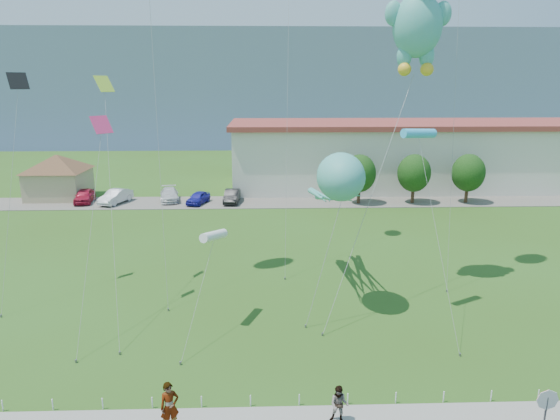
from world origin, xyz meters
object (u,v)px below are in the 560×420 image
Objects in this scene: pedestrian_right at (339,405)px; parked_car_white at (169,195)px; teddy_bear_kite at (418,17)px; pedestrian_left at (170,407)px; parked_car_red at (84,196)px; parked_car_silver at (116,196)px; parked_car_black at (232,196)px; warehouse at (469,154)px; pavilion at (58,172)px; octopus_kite at (336,187)px; stop_sign at (547,405)px; parked_car_blue at (198,198)px.

pedestrian_right is 40.78m from parked_car_white.
pedestrian_left is at bearing -131.37° from teddy_bear_kite.
parked_car_red is 40.68m from teddy_bear_kite.
parked_car_red is 0.22× the size of teddy_bear_kite.
parked_car_silver is 1.06× the size of parked_car_black.
warehouse reaches higher than parked_car_red.
teddy_bear_kite is (6.31, 14.27, 15.78)m from pedestrian_right.
teddy_bear_kite is (32.76, -26.27, 13.62)m from pavilion.
pavilion is at bearing 159.52° from parked_car_white.
parked_car_red is 0.96× the size of parked_car_silver.
warehouse is 6.20× the size of octopus_kite.
parked_car_silver reaches higher than parked_car_black.
pedestrian_left is 0.45× the size of parked_car_black.
parked_car_red is at bearing -169.46° from warehouse.
pavilion is at bearing 139.33° from pedestrian_right.
pavilion is 2.09× the size of parked_car_red.
octopus_kite is at bearing -122.49° from warehouse.
warehouse is at bearing 71.10° from stop_sign.
parked_car_black is (-13.46, 39.07, -1.10)m from stop_sign.
pedestrian_left reaches higher than pedestrian_right.
pedestrian_right is at bearing -96.77° from octopus_kite.
parked_car_silver is (-12.74, 37.64, -0.27)m from pedestrian_left.
parked_car_red is at bearing 140.85° from teddy_bear_kite.
pedestrian_right is at bearing -116.84° from warehouse.
pavilion is at bearing -173.16° from warehouse.
warehouse is 41.34m from octopus_kite.
parked_car_white is 1.25× the size of parked_car_blue.
parked_car_white is at bearing 174.67° from parked_car_black.
parked_car_red is 16.34m from parked_car_black.
pavilion is 16.92m from parked_car_blue.
warehouse is at bearing 20.25° from parked_car_black.
parked_car_red is at bearing 137.16° from pedestrian_right.
teddy_bear_kite is (25.49, -23.16, 15.83)m from parked_car_silver.
parked_car_blue is (-10.07, 36.96, -0.15)m from pedestrian_right.
parked_car_silver is 12.77m from parked_car_black.
pavilion reaches higher than stop_sign.
stop_sign is at bearing -30.18° from pedestrian_left.
pedestrian_right is at bearing -56.88° from pavilion.
parked_car_blue is at bearing 16.04° from parked_car_silver.
teddy_bear_kite is (19.80, -24.21, 15.89)m from parked_car_white.
stop_sign is at bearing -74.35° from parked_car_white.
pedestrian_right is 42.06m from parked_car_silver.
pavilion is 44.15m from teddy_bear_kite.
parked_car_blue is (-17.12, 38.62, -1.15)m from stop_sign.
pedestrian_right is 0.36× the size of parked_car_black.
parked_car_red is at bearing -35.22° from pavilion.
pedestrian_right is at bearing -57.48° from parked_car_blue.
parked_car_white is at bearing 125.53° from pedestrian_right.
teddy_bear_kite is (16.38, -22.68, 15.93)m from parked_car_blue.
parked_car_black is at bearing -163.05° from warehouse.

